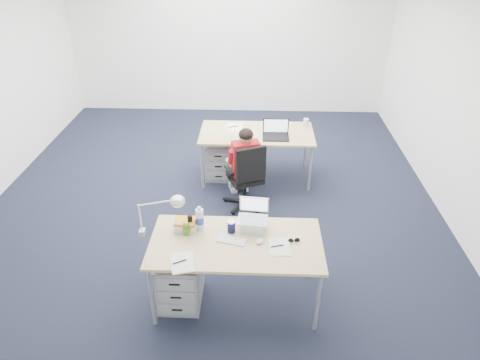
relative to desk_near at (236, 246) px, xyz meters
name	(u,v)px	position (x,y,z in m)	size (l,w,h in m)	color
floor	(213,208)	(-0.39, 1.59, -0.68)	(7.00, 7.00, 0.00)	black
room	(208,83)	(-0.39, 1.59, 1.03)	(6.02, 7.02, 2.80)	white
desk_near	(236,246)	(0.00, 0.00, 0.00)	(1.60, 0.80, 0.73)	tan
desk_far	(257,135)	(0.17, 2.43, 0.00)	(1.60, 0.80, 0.73)	tan
office_chair	(246,189)	(0.05, 1.67, -0.42)	(0.78, 0.78, 0.94)	black
seated_person	(243,164)	(0.01, 1.82, -0.13)	(0.44, 0.65, 1.10)	#B0191D
drawer_pedestal_near	(180,278)	(-0.55, -0.02, -0.41)	(0.40, 0.50, 0.55)	#96999B
drawer_pedestal_far	(220,158)	(-0.36, 2.48, -0.41)	(0.40, 0.50, 0.55)	#96999B
silver_laptop	(253,216)	(0.15, 0.20, 0.20)	(0.28, 0.22, 0.30)	silver
wireless_keyboard	(232,240)	(-0.04, 0.02, 0.05)	(0.26, 0.11, 0.01)	white
computer_mouse	(260,241)	(0.22, 0.00, 0.06)	(0.05, 0.09, 0.03)	white
headphones	(189,224)	(-0.47, 0.23, 0.06)	(0.21, 0.17, 0.04)	black
can_koozie	(231,226)	(-0.05, 0.15, 0.11)	(0.07, 0.07, 0.12)	#13133B
water_bottle	(200,218)	(-0.35, 0.19, 0.17)	(0.08, 0.08, 0.25)	silver
bear_figurine	(186,229)	(-0.47, 0.09, 0.12)	(0.07, 0.06, 0.14)	#326A1C
book_stack	(186,224)	(-0.49, 0.18, 0.10)	(0.22, 0.16, 0.10)	silver
cordless_phone	(190,223)	(-0.44, 0.17, 0.13)	(0.04, 0.03, 0.17)	black
papers_left	(182,263)	(-0.46, -0.30, 0.05)	(0.19, 0.27, 0.01)	#FAF291
papers_right	(279,247)	(0.40, -0.06, 0.05)	(0.18, 0.26, 0.01)	#FAF291
sunglasses	(294,241)	(0.54, 0.03, 0.06)	(0.11, 0.05, 0.03)	black
desk_lamp	(155,215)	(-0.75, 0.07, 0.28)	(0.41, 0.15, 0.47)	silver
dark_laptop	(276,129)	(0.44, 2.26, 0.18)	(0.36, 0.35, 0.26)	black
far_cup	(306,122)	(0.88, 2.68, 0.10)	(0.08, 0.08, 0.11)	white
far_papers	(235,127)	(-0.15, 2.58, 0.05)	(0.21, 0.30, 0.01)	white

